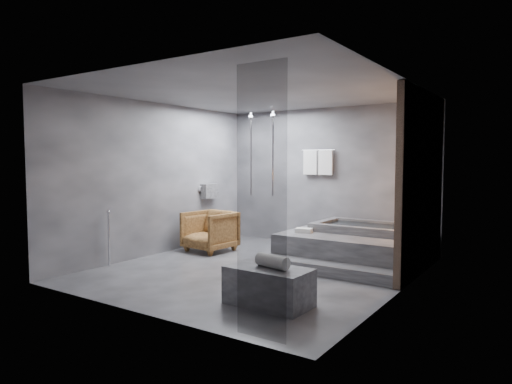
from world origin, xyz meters
The scene contains 7 objects.
room centered at (0.40, 0.24, 1.73)m, with size 5.00×5.04×2.82m.
tub_deck centered at (1.05, 1.45, 0.25)m, with size 2.20×2.00×0.50m, color #38373A.
tub_step centered at (1.05, 0.27, 0.09)m, with size 2.20×0.36×0.18m, color #38373A.
concrete_bench centered at (1.09, -1.43, 0.23)m, with size 1.02×0.56×0.46m, color #303032.
driftwood_chair centered at (-1.60, 0.72, 0.39)m, with size 0.83×0.85×0.77m, color #462911.
rolled_towel centered at (1.14, -1.42, 0.54)m, with size 0.16×0.16×0.44m, color silver.
deck_towel centered at (0.32, 0.94, 0.54)m, with size 0.27×0.20×0.07m, color silver.
Camera 1 is at (3.97, -6.00, 1.75)m, focal length 32.00 mm.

